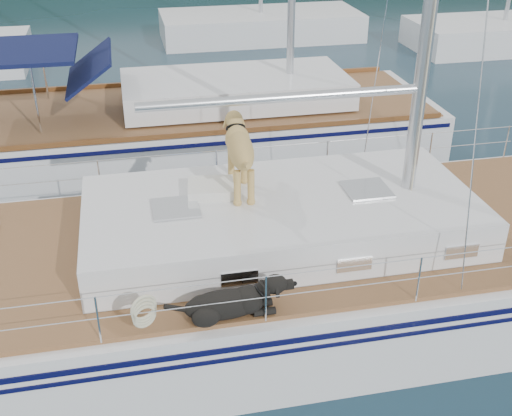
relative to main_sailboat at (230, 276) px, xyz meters
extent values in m
plane|color=black|center=(-0.09, 0.00, -0.68)|extent=(120.00, 120.00, 0.00)
cube|color=silver|center=(-0.09, 0.00, -0.18)|extent=(12.00, 3.80, 1.40)
cube|color=#8F5E39|center=(-0.09, 0.00, 0.55)|extent=(11.52, 3.50, 0.06)
cube|color=silver|center=(0.71, 0.00, 0.86)|extent=(5.20, 2.50, 0.55)
cylinder|color=silver|center=(0.71, 0.00, 2.53)|extent=(3.60, 0.12, 0.12)
cylinder|color=silver|center=(-0.09, -1.75, 1.14)|extent=(10.56, 0.01, 0.01)
cylinder|color=silver|center=(-0.09, 1.75, 1.14)|extent=(10.56, 0.01, 0.01)
cube|color=blue|center=(-0.35, 1.50, 0.60)|extent=(0.63, 0.46, 0.05)
cube|color=silver|center=(-0.18, 0.33, 1.21)|extent=(0.67, 0.57, 0.16)
torus|color=beige|center=(-1.21, -1.75, 0.94)|extent=(0.40, 0.27, 0.39)
cube|color=silver|center=(-0.05, 5.86, -0.23)|extent=(11.00, 3.50, 1.30)
cube|color=#8F5E39|center=(-0.05, 5.86, 0.42)|extent=(10.56, 3.29, 0.06)
cube|color=silver|center=(1.15, 5.86, 0.77)|extent=(4.80, 2.30, 0.55)
cube|color=#101645|center=(-3.25, 5.86, 1.82)|extent=(2.40, 2.30, 0.08)
cube|color=silver|center=(3.91, 16.00, -0.28)|extent=(7.20, 3.00, 1.10)
cube|color=silver|center=(11.91, 13.00, -0.28)|extent=(6.40, 3.00, 1.10)
camera|label=1|loc=(-1.17, -7.31, 5.07)|focal=45.00mm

